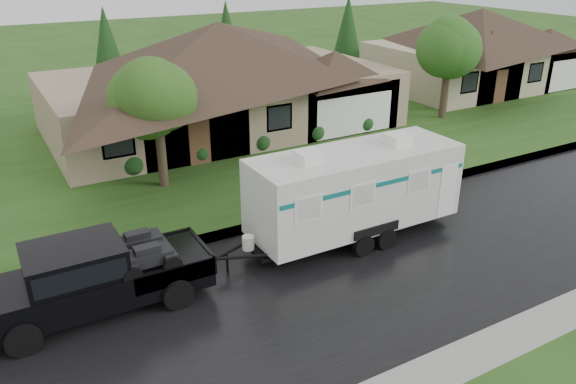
% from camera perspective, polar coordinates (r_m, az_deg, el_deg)
% --- Properties ---
extents(ground, '(140.00, 140.00, 0.00)m').
position_cam_1_polar(ground, '(19.40, 4.54, -5.06)').
color(ground, '#254C17').
rests_on(ground, ground).
extents(road, '(140.00, 8.00, 0.01)m').
position_cam_1_polar(road, '(18.01, 8.11, -7.66)').
color(road, black).
rests_on(road, ground).
extents(curb, '(140.00, 0.50, 0.15)m').
position_cam_1_polar(curb, '(21.04, 1.13, -2.35)').
color(curb, gray).
rests_on(curb, ground).
extents(lawn, '(140.00, 26.00, 0.15)m').
position_cam_1_polar(lawn, '(31.93, -10.72, 6.41)').
color(lawn, '#254C17').
rests_on(lawn, ground).
extents(house_main, '(19.44, 10.80, 6.90)m').
position_cam_1_polar(house_main, '(30.84, -6.36, 12.81)').
color(house_main, gray).
rests_on(house_main, lawn).
extents(house_neighbor, '(15.12, 9.72, 6.45)m').
position_cam_1_polar(house_neighbor, '(43.15, 19.23, 14.38)').
color(house_neighbor, tan).
rests_on(house_neighbor, lawn).
extents(tree_left_green, '(3.24, 3.24, 5.36)m').
position_cam_1_polar(tree_left_green, '(22.90, -13.24, 9.29)').
color(tree_left_green, '#382B1E').
rests_on(tree_left_green, lawn).
extents(tree_right_green, '(3.43, 3.43, 5.68)m').
position_cam_1_polar(tree_right_green, '(33.58, 16.06, 13.80)').
color(tree_right_green, '#382B1E').
rests_on(tree_right_green, lawn).
extents(shrub_row, '(13.60, 1.00, 1.00)m').
position_cam_1_polar(shrub_row, '(27.46, -2.81, 5.24)').
color(shrub_row, '#143814').
rests_on(shrub_row, lawn).
extents(pickup_truck, '(6.27, 2.38, 2.09)m').
position_cam_1_polar(pickup_truck, '(16.27, -19.60, -8.02)').
color(pickup_truck, black).
rests_on(pickup_truck, ground).
extents(travel_trailer, '(7.74, 2.72, 3.47)m').
position_cam_1_polar(travel_trailer, '(19.03, 6.80, 0.41)').
color(travel_trailer, silver).
rests_on(travel_trailer, ground).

